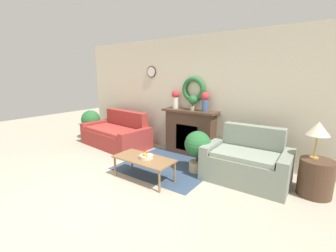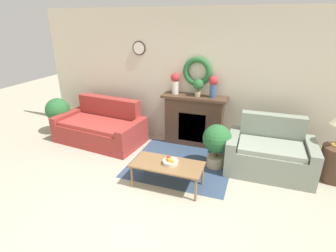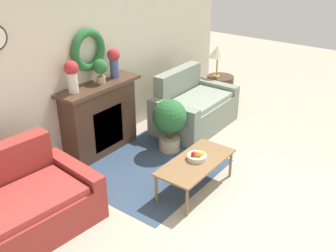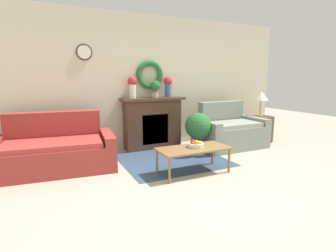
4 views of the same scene
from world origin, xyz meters
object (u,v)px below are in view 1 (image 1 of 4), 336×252
object	(u,v)px
side_table_by_loveseat	(316,178)
loveseat_right	(247,162)
potted_plant_floor_by_loveseat	(198,147)
couch_left	(117,134)
fireplace	(190,132)
vase_on_mantel_left	(175,98)
vase_on_mantel_right	(205,100)
potted_plant_on_mantel	(193,101)
potted_plant_floor_by_couch	(91,121)
coffee_table	(144,160)
fruit_bowl	(146,156)
table_lamp	(318,129)

from	to	relation	value
side_table_by_loveseat	loveseat_right	bearing A→B (deg)	-175.16
loveseat_right	potted_plant_floor_by_loveseat	size ratio (longest dim) A/B	1.77
couch_left	potted_plant_floor_by_loveseat	xyz separation A→B (m)	(2.53, -0.25, 0.19)
fireplace	vase_on_mantel_left	bearing A→B (deg)	179.23
loveseat_right	vase_on_mantel_right	size ratio (longest dim) A/B	3.40
potted_plant_on_mantel	side_table_by_loveseat	bearing A→B (deg)	-11.76
fireplace	vase_on_mantel_left	distance (m)	0.88
fireplace	potted_plant_floor_by_loveseat	size ratio (longest dim) A/B	1.63
potted_plant_on_mantel	potted_plant_floor_by_couch	size ratio (longest dim) A/B	0.41
loveseat_right	coffee_table	bearing A→B (deg)	-146.01
fruit_bowl	potted_plant_on_mantel	distance (m)	1.81
potted_plant_floor_by_couch	couch_left	bearing A→B (deg)	-2.39
vase_on_mantel_left	potted_plant_on_mantel	distance (m)	0.48
fireplace	potted_plant_floor_by_loveseat	world-z (taller)	fireplace
fireplace	coffee_table	world-z (taller)	fireplace
coffee_table	side_table_by_loveseat	bearing A→B (deg)	23.78
side_table_by_loveseat	table_lamp	xyz separation A→B (m)	(-0.06, 0.05, 0.75)
fruit_bowl	coffee_table	bearing A→B (deg)	-162.56
fireplace	fruit_bowl	xyz separation A→B (m)	(0.05, -1.63, -0.09)
potted_plant_on_mantel	fruit_bowl	bearing A→B (deg)	-90.59
vase_on_mantel_left	potted_plant_floor_by_loveseat	xyz separation A→B (m)	(1.03, -0.79, -0.81)
couch_left	coffee_table	distance (m)	2.21
side_table_by_loveseat	potted_plant_on_mantel	size ratio (longest dim) A/B	1.71
loveseat_right	fruit_bowl	world-z (taller)	loveseat_right
potted_plant_floor_by_couch	potted_plant_floor_by_loveseat	size ratio (longest dim) A/B	1.04
fruit_bowl	table_lamp	world-z (taller)	table_lamp
side_table_by_loveseat	potted_plant_on_mantel	xyz separation A→B (m)	(-2.47, 0.51, 0.98)
loveseat_right	vase_on_mantel_right	world-z (taller)	vase_on_mantel_right
potted_plant_floor_by_loveseat	couch_left	bearing A→B (deg)	174.33
coffee_table	vase_on_mantel_right	size ratio (longest dim) A/B	2.65
potted_plant_floor_by_couch	fireplace	bearing A→B (deg)	9.03
fruit_bowl	potted_plant_floor_by_loveseat	size ratio (longest dim) A/B	0.31
fireplace	table_lamp	world-z (taller)	table_lamp
vase_on_mantel_left	potted_plant_floor_by_couch	size ratio (longest dim) A/B	0.51
coffee_table	fruit_bowl	size ratio (longest dim) A/B	4.52
side_table_by_loveseat	vase_on_mantel_right	world-z (taller)	vase_on_mantel_right
vase_on_mantel_left	coffee_table	bearing A→B (deg)	-75.68
vase_on_mantel_right	potted_plant_floor_by_loveseat	distance (m)	1.16
fireplace	potted_plant_floor_by_couch	distance (m)	3.09
table_lamp	potted_plant_floor_by_loveseat	bearing A→B (deg)	-170.63
vase_on_mantel_left	potted_plant_on_mantel	xyz separation A→B (m)	(0.48, -0.02, -0.04)
loveseat_right	potted_plant_floor_by_couch	distance (m)	4.56
fireplace	potted_plant_on_mantel	world-z (taller)	potted_plant_on_mantel
loveseat_right	table_lamp	bearing A→B (deg)	7.58
potted_plant_on_mantel	vase_on_mantel_right	bearing A→B (deg)	3.94
coffee_table	potted_plant_floor_by_couch	world-z (taller)	potted_plant_floor_by_couch
fruit_bowl	vase_on_mantel_right	xyz separation A→B (m)	(0.31, 1.63, 0.86)
loveseat_right	potted_plant_on_mantel	size ratio (longest dim) A/B	4.21
couch_left	fruit_bowl	bearing A→B (deg)	-23.32
couch_left	loveseat_right	bearing A→B (deg)	4.49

